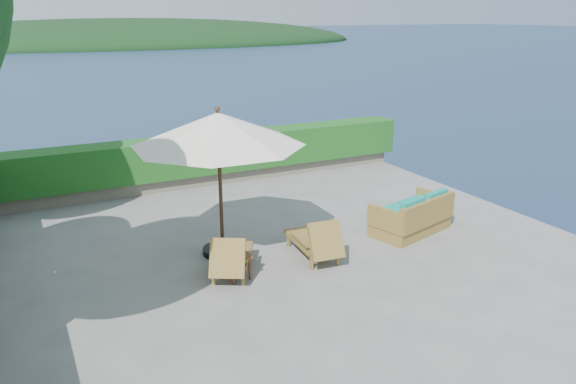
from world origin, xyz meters
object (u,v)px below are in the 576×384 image
side_table (237,259)px  lounge_left (231,256)px  lounge_right (315,240)px  patio_umbrella (218,131)px  wicker_loveseat (413,217)px

side_table → lounge_left: bearing=104.6°
lounge_right → side_table: 1.67m
patio_umbrella → side_table: (-0.14, -1.13, -2.09)m
wicker_loveseat → side_table: bearing=168.8°
patio_umbrella → lounge_right: size_ratio=2.70×
side_table → wicker_loveseat: wicker_loveseat is taller
lounge_right → wicker_loveseat: bearing=9.9°
patio_umbrella → side_table: patio_umbrella is taller
patio_umbrella → wicker_loveseat: 4.64m
lounge_right → wicker_loveseat: (2.53, 0.21, -0.02)m
patio_umbrella → lounge_right: bearing=-33.8°
lounge_right → side_table: (-1.66, -0.12, 0.00)m
patio_umbrella → wicker_loveseat: bearing=-11.2°
lounge_right → wicker_loveseat: 2.54m
lounge_left → patio_umbrella: bearing=108.3°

